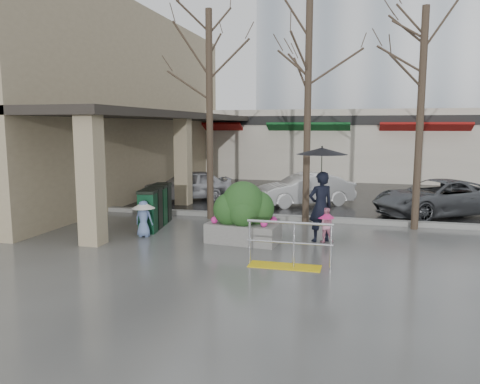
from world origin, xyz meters
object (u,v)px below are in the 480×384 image
at_px(tree_mideast, 423,64).
at_px(car_b, 305,189).
at_px(car_c, 437,198).
at_px(car_a, 188,185).
at_px(news_boxes, 156,207).
at_px(child_pink, 325,223).
at_px(tree_west, 209,64).
at_px(tree_midwest, 309,55).
at_px(woman, 321,187).
at_px(handrail, 288,250).
at_px(child_blue, 144,214).
at_px(planter, 244,213).

bearing_deg(tree_mideast, car_b, 137.22).
bearing_deg(car_c, car_a, -128.27).
bearing_deg(car_c, news_boxes, -96.42).
xyz_separation_m(tree_mideast, car_c, (0.97, 2.45, -4.23)).
bearing_deg(child_pink, car_a, -49.92).
height_order(tree_west, news_boxes, tree_west).
relative_size(tree_mideast, car_c, 1.43).
bearing_deg(child_pink, car_b, -84.17).
height_order(tree_midwest, news_boxes, tree_midwest).
bearing_deg(child_pink, woman, -31.57).
xyz_separation_m(handrail, news_boxes, (-4.59, 3.15, 0.25)).
relative_size(child_pink, car_a, 0.25).
bearing_deg(tree_mideast, woman, -139.40).
bearing_deg(tree_west, car_c, 18.19).
bearing_deg(handrail, tree_west, 124.99).
distance_m(handrail, tree_midwest, 6.83).
height_order(tree_midwest, child_blue, tree_midwest).
height_order(child_blue, planter, planter).
relative_size(woman, child_pink, 2.74).
height_order(tree_west, car_b, tree_west).
xyz_separation_m(tree_mideast, news_boxes, (-7.73, -1.65, -4.23)).
bearing_deg(tree_west, tree_mideast, 0.00).
relative_size(handrail, child_blue, 1.84).
distance_m(child_pink, car_a, 8.55).
height_order(handrail, tree_mideast, tree_mideast).
bearing_deg(tree_mideast, news_boxes, -167.95).
relative_size(child_blue, car_b, 0.27).
xyz_separation_m(tree_midwest, child_blue, (-4.20, -2.97, -4.60)).
xyz_separation_m(woman, news_boxes, (-5.09, 0.62, -0.86)).
height_order(planter, car_c, planter).
height_order(tree_midwest, car_a, tree_midwest).
distance_m(child_blue, news_boxes, 1.34).
height_order(tree_mideast, car_c, tree_mideast).
height_order(child_blue, car_a, car_a).
relative_size(child_blue, car_a, 0.28).
bearing_deg(news_boxes, handrail, -43.71).
bearing_deg(planter, news_boxes, 158.11).
distance_m(tree_mideast, child_blue, 9.10).
bearing_deg(tree_west, child_blue, -108.64).
height_order(tree_midwest, child_pink, tree_midwest).
bearing_deg(news_boxes, car_a, 91.02).
bearing_deg(car_c, child_pink, -67.61).
bearing_deg(planter, car_a, 122.11).
relative_size(child_pink, car_b, 0.25).
bearing_deg(car_b, planter, -39.25).
relative_size(handrail, tree_mideast, 0.29).
xyz_separation_m(handrail, tree_midwest, (-0.16, 4.80, 4.86)).
relative_size(woman, car_b, 0.67).
bearing_deg(child_pink, tree_west, -36.49).
xyz_separation_m(child_blue, car_b, (3.76, 6.42, -0.01)).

